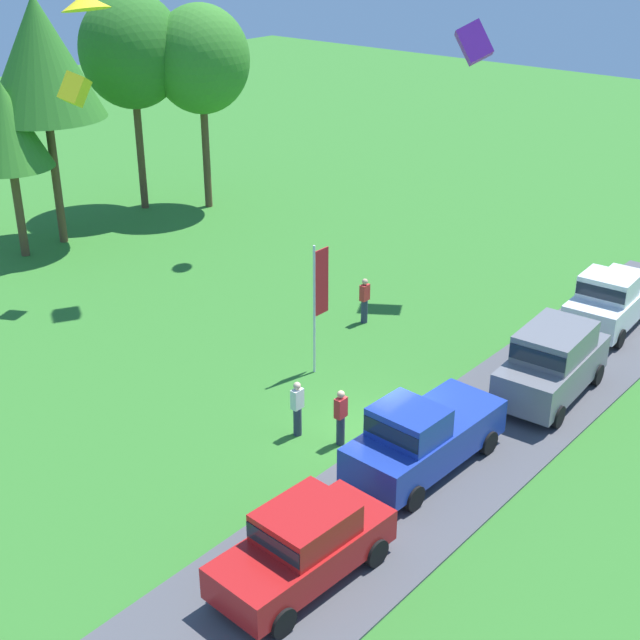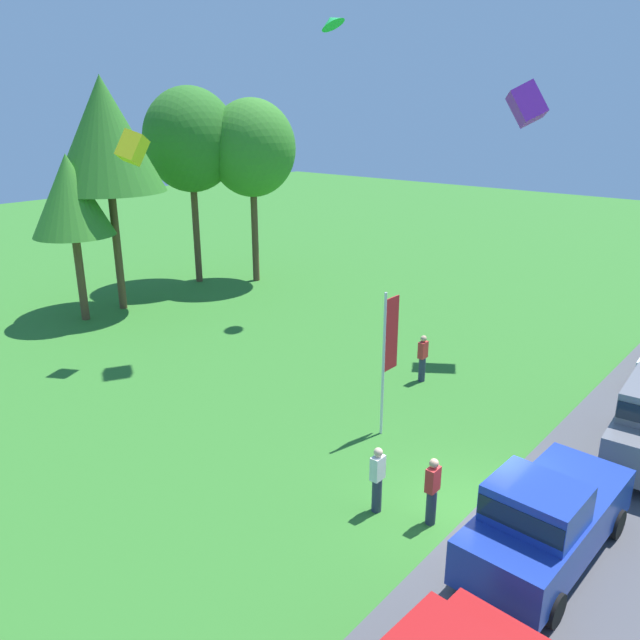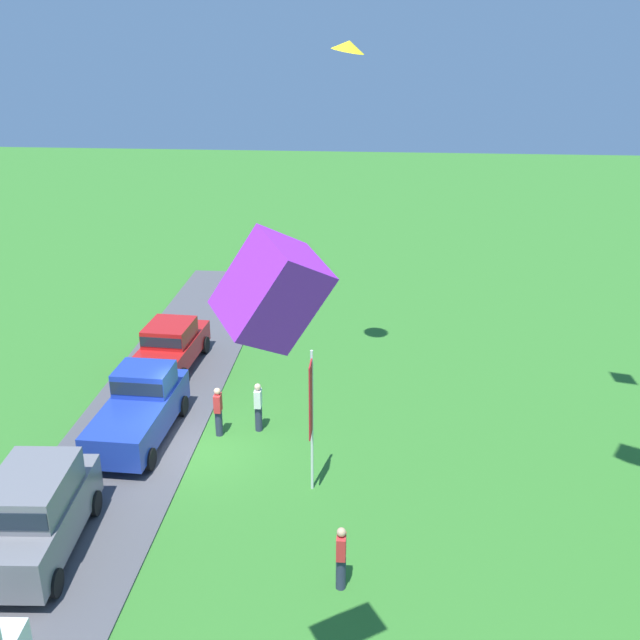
{
  "view_description": "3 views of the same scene",
  "coord_description": "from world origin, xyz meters",
  "px_view_note": "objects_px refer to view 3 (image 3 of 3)",
  "views": [
    {
      "loc": [
        -17.52,
        -12.67,
        13.87
      ],
      "look_at": [
        1.33,
        3.25,
        2.26
      ],
      "focal_mm": 50.0,
      "sensor_mm": 36.0,
      "label": 1
    },
    {
      "loc": [
        -11.93,
        -5.34,
        9.21
      ],
      "look_at": [
        1.52,
        6.03,
        3.2
      ],
      "focal_mm": 35.0,
      "sensor_mm": 36.0,
      "label": 2
    },
    {
      "loc": [
        20.14,
        5.73,
        12.53
      ],
      "look_at": [
        0.4,
        4.03,
        4.68
      ],
      "focal_mm": 42.0,
      "sensor_mm": 36.0,
      "label": 3
    }
  ],
  "objects_px": {
    "car_sedan_far_end": "(171,344)",
    "flag_banner": "(311,407)",
    "kite_box_mid_center": "(272,291)",
    "kite_delta_over_trees": "(349,46)",
    "car_suv_by_flagpole": "(35,510)",
    "car_pickup_mid_row": "(140,407)",
    "person_on_lawn": "(258,407)",
    "person_watching_sky": "(341,558)",
    "person_beside_suv": "(218,411)"
  },
  "relations": [
    {
      "from": "car_sedan_far_end",
      "to": "flag_banner",
      "type": "relative_size",
      "value": 1.03
    },
    {
      "from": "kite_box_mid_center",
      "to": "kite_delta_over_trees",
      "type": "xyz_separation_m",
      "value": [
        -16.28,
        0.13,
        2.57
      ]
    },
    {
      "from": "car_sedan_far_end",
      "to": "car_suv_by_flagpole",
      "type": "distance_m",
      "value": 11.06
    },
    {
      "from": "car_pickup_mid_row",
      "to": "kite_box_mid_center",
      "type": "xyz_separation_m",
      "value": [
        11.68,
        6.19,
        8.22
      ]
    },
    {
      "from": "car_pickup_mid_row",
      "to": "kite_delta_over_trees",
      "type": "xyz_separation_m",
      "value": [
        -4.6,
        6.32,
        10.79
      ]
    },
    {
      "from": "car_pickup_mid_row",
      "to": "person_on_lawn",
      "type": "xyz_separation_m",
      "value": [
        -0.75,
        3.71,
        -0.23
      ]
    },
    {
      "from": "person_on_lawn",
      "to": "kite_delta_over_trees",
      "type": "bearing_deg",
      "value": 145.83
    },
    {
      "from": "flag_banner",
      "to": "kite_delta_over_trees",
      "type": "relative_size",
      "value": 4.0
    },
    {
      "from": "person_on_lawn",
      "to": "kite_box_mid_center",
      "type": "bearing_deg",
      "value": 11.29
    },
    {
      "from": "person_on_lawn",
      "to": "kite_delta_over_trees",
      "type": "distance_m",
      "value": 11.96
    },
    {
      "from": "car_pickup_mid_row",
      "to": "person_watching_sky",
      "type": "xyz_separation_m",
      "value": [
        6.46,
        6.86,
        -0.23
      ]
    },
    {
      "from": "car_suv_by_flagpole",
      "to": "person_on_lawn",
      "type": "height_order",
      "value": "car_suv_by_flagpole"
    },
    {
      "from": "person_beside_suv",
      "to": "person_on_lawn",
      "type": "distance_m",
      "value": 1.31
    },
    {
      "from": "person_beside_suv",
      "to": "flag_banner",
      "type": "distance_m",
      "value": 4.85
    },
    {
      "from": "kite_box_mid_center",
      "to": "car_pickup_mid_row",
      "type": "bearing_deg",
      "value": -152.07
    },
    {
      "from": "person_on_lawn",
      "to": "flag_banner",
      "type": "relative_size",
      "value": 0.39
    },
    {
      "from": "car_suv_by_flagpole",
      "to": "person_beside_suv",
      "type": "bearing_deg",
      "value": 152.13
    },
    {
      "from": "kite_box_mid_center",
      "to": "kite_delta_over_trees",
      "type": "distance_m",
      "value": 16.48
    },
    {
      "from": "person_watching_sky",
      "to": "kite_box_mid_center",
      "type": "distance_m",
      "value": 9.95
    },
    {
      "from": "kite_box_mid_center",
      "to": "kite_delta_over_trees",
      "type": "relative_size",
      "value": 1.15
    },
    {
      "from": "car_pickup_mid_row",
      "to": "person_beside_suv",
      "type": "distance_m",
      "value": 2.5
    },
    {
      "from": "car_sedan_far_end",
      "to": "kite_box_mid_center",
      "type": "relative_size",
      "value": 3.57
    },
    {
      "from": "car_suv_by_flagpole",
      "to": "kite_box_mid_center",
      "type": "distance_m",
      "value": 12.14
    },
    {
      "from": "flag_banner",
      "to": "car_sedan_far_end",
      "type": "bearing_deg",
      "value": -141.68
    },
    {
      "from": "person_on_lawn",
      "to": "car_suv_by_flagpole",
      "type": "bearing_deg",
      "value": -34.33
    },
    {
      "from": "car_sedan_far_end",
      "to": "person_on_lawn",
      "type": "bearing_deg",
      "value": 42.87
    },
    {
      "from": "person_beside_suv",
      "to": "car_pickup_mid_row",
      "type": "bearing_deg",
      "value": -82.43
    },
    {
      "from": "car_sedan_far_end",
      "to": "kite_delta_over_trees",
      "type": "bearing_deg",
      "value": 84.9
    },
    {
      "from": "flag_banner",
      "to": "kite_box_mid_center",
      "type": "xyz_separation_m",
      "value": [
        9.02,
        0.4,
        6.55
      ]
    },
    {
      "from": "car_sedan_far_end",
      "to": "car_pickup_mid_row",
      "type": "distance_m",
      "value": 5.22
    },
    {
      "from": "kite_delta_over_trees",
      "to": "person_on_lawn",
      "type": "bearing_deg",
      "value": -34.17
    },
    {
      "from": "car_suv_by_flagpole",
      "to": "person_on_lawn",
      "type": "bearing_deg",
      "value": 145.67
    },
    {
      "from": "person_beside_suv",
      "to": "person_watching_sky",
      "type": "xyz_separation_m",
      "value": [
        6.79,
        4.39,
        0.0
      ]
    },
    {
      "from": "person_on_lawn",
      "to": "kite_delta_over_trees",
      "type": "relative_size",
      "value": 1.56
    },
    {
      "from": "car_sedan_far_end",
      "to": "kite_delta_over_trees",
      "type": "relative_size",
      "value": 4.11
    },
    {
      "from": "person_watching_sky",
      "to": "kite_delta_over_trees",
      "type": "distance_m",
      "value": 15.62
    },
    {
      "from": "car_sedan_far_end",
      "to": "person_watching_sky",
      "type": "distance_m",
      "value": 13.75
    },
    {
      "from": "person_beside_suv",
      "to": "person_watching_sky",
      "type": "height_order",
      "value": "same"
    },
    {
      "from": "kite_delta_over_trees",
      "to": "car_suv_by_flagpole",
      "type": "bearing_deg",
      "value": -34.27
    },
    {
      "from": "person_beside_suv",
      "to": "person_on_lawn",
      "type": "bearing_deg",
      "value": 108.78
    },
    {
      "from": "car_sedan_far_end",
      "to": "person_beside_suv",
      "type": "height_order",
      "value": "car_sedan_far_end"
    },
    {
      "from": "person_beside_suv",
      "to": "kite_delta_over_trees",
      "type": "xyz_separation_m",
      "value": [
        -4.27,
        3.85,
        11.02
      ]
    },
    {
      "from": "car_pickup_mid_row",
      "to": "person_beside_suv",
      "type": "xyz_separation_m",
      "value": [
        -0.33,
        2.47,
        -0.23
      ]
    },
    {
      "from": "flag_banner",
      "to": "kite_box_mid_center",
      "type": "distance_m",
      "value": 11.16
    },
    {
      "from": "car_suv_by_flagpole",
      "to": "person_on_lawn",
      "type": "relative_size",
      "value": 2.76
    },
    {
      "from": "car_pickup_mid_row",
      "to": "person_beside_suv",
      "type": "relative_size",
      "value": 2.96
    },
    {
      "from": "car_pickup_mid_row",
      "to": "person_watching_sky",
      "type": "relative_size",
      "value": 2.96
    },
    {
      "from": "person_watching_sky",
      "to": "kite_box_mid_center",
      "type": "bearing_deg",
      "value": -7.29
    },
    {
      "from": "car_sedan_far_end",
      "to": "kite_delta_over_trees",
      "type": "distance_m",
      "value": 12.79
    },
    {
      "from": "person_on_lawn",
      "to": "flag_banner",
      "type": "distance_m",
      "value": 4.42
    }
  ]
}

